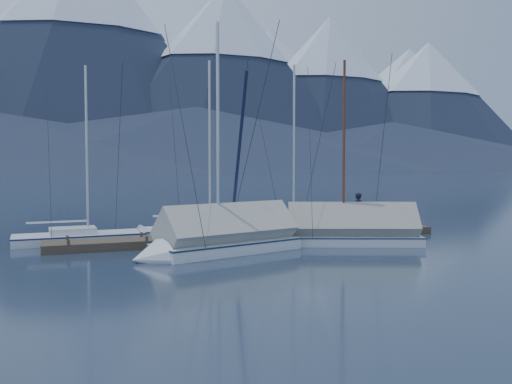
# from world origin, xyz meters

# --- Properties ---
(ground) EXTENTS (1000.00, 1000.00, 0.00)m
(ground) POSITION_xyz_m (0.00, 0.00, 0.00)
(ground) COLOR #152030
(ground) RESTS_ON ground
(mountain_range) EXTENTS (877.00, 584.00, 150.50)m
(mountain_range) POSITION_xyz_m (4.12, 370.45, 58.65)
(mountain_range) COLOR #475675
(mountain_range) RESTS_ON ground
(dock) EXTENTS (18.00, 1.50, 0.54)m
(dock) POSITION_xyz_m (0.00, 2.00, 0.11)
(dock) COLOR #382D23
(dock) RESTS_ON ground
(mooring_posts) EXTENTS (15.12, 1.52, 0.35)m
(mooring_posts) POSITION_xyz_m (-0.50, 2.00, 0.35)
(mooring_posts) COLOR #382D23
(mooring_posts) RESTS_ON ground
(sailboat_open_left) EXTENTS (6.49, 2.76, 8.50)m
(sailboat_open_left) POSITION_xyz_m (-6.65, 4.18, 0.15)
(sailboat_open_left) COLOR silver
(sailboat_open_left) RESTS_ON ground
(sailboat_open_mid) EXTENTS (7.04, 2.98, 9.17)m
(sailboat_open_mid) POSITION_xyz_m (-1.01, 4.27, 0.16)
(sailboat_open_mid) COLOR silver
(sailboat_open_mid) RESTS_ON ground
(sailboat_open_right) EXTENTS (7.23, 3.09, 9.32)m
(sailboat_open_right) POSITION_xyz_m (3.52, 4.61, 0.16)
(sailboat_open_right) COLOR silver
(sailboat_open_right) RESTS_ON ground
(sailboat_covered_near) EXTENTS (6.99, 4.33, 8.73)m
(sailboat_covered_near) POSITION_xyz_m (3.04, -0.20, 0.44)
(sailboat_covered_near) COLOR silver
(sailboat_covered_near) RESTS_ON ground
(sailboat_covered_far) EXTENTS (7.22, 3.93, 9.71)m
(sailboat_covered_far) POSITION_xyz_m (-2.71, -0.74, 0.47)
(sailboat_covered_far) COLOR silver
(sailboat_covered_far) RESTS_ON ground
(person) EXTENTS (0.43, 0.64, 1.71)m
(person) POSITION_xyz_m (5.47, 2.24, 1.19)
(person) COLOR black
(person) RESTS_ON dock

